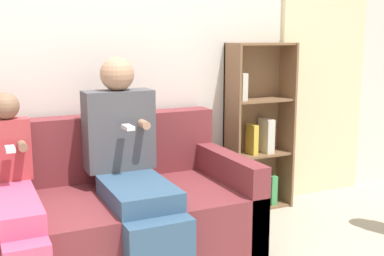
# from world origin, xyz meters

# --- Properties ---
(back_wall) EXTENTS (10.00, 0.06, 2.55)m
(back_wall) POSITION_xyz_m (0.00, 1.06, 1.27)
(back_wall) COLOR silver
(back_wall) RESTS_ON ground_plane
(curtain_panel) EXTENTS (0.84, 0.04, 2.23)m
(curtain_panel) POSITION_xyz_m (1.91, 1.01, 1.12)
(curtain_panel) COLOR beige
(curtain_panel) RESTS_ON ground_plane
(couch) EXTENTS (1.94, 0.93, 0.84)m
(couch) POSITION_xyz_m (-0.21, 0.57, 0.28)
(couch) COLOR maroon
(couch) RESTS_ON ground_plane
(adult_seated) EXTENTS (0.43, 0.87, 1.23)m
(adult_seated) POSITION_xyz_m (0.03, 0.48, 0.62)
(adult_seated) COLOR #335170
(adult_seated) RESTS_ON ground_plane
(child_seated) EXTENTS (0.25, 0.88, 1.04)m
(child_seated) POSITION_xyz_m (-0.64, 0.41, 0.51)
(child_seated) COLOR #DB4C75
(child_seated) RESTS_ON ground_plane
(bookshelf) EXTENTS (0.52, 0.24, 1.30)m
(bookshelf) POSITION_xyz_m (1.22, 0.94, 0.61)
(bookshelf) COLOR brown
(bookshelf) RESTS_ON ground_plane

